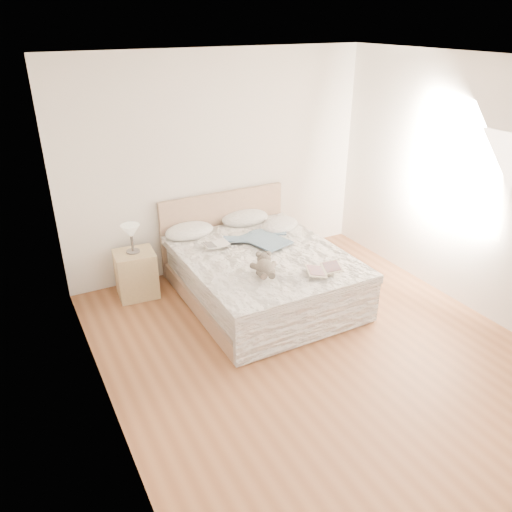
% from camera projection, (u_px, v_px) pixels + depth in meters
% --- Properties ---
extents(floor, '(4.00, 4.50, 0.00)m').
position_uv_depth(floor, '(316.00, 349.00, 5.01)').
color(floor, brown).
rests_on(floor, ground).
extents(ceiling, '(4.00, 4.50, 0.00)m').
position_uv_depth(ceiling, '(335.00, 62.00, 3.83)').
color(ceiling, white).
rests_on(ceiling, ground).
extents(wall_back, '(4.00, 0.02, 2.70)m').
position_uv_depth(wall_back, '(219.00, 164.00, 6.20)').
color(wall_back, white).
rests_on(wall_back, ground).
extents(wall_left, '(0.02, 4.50, 2.70)m').
position_uv_depth(wall_left, '(94.00, 275.00, 3.57)').
color(wall_left, white).
rests_on(wall_left, ground).
extents(wall_right, '(0.02, 4.50, 2.70)m').
position_uv_depth(wall_right, '(480.00, 191.00, 5.26)').
color(wall_right, white).
rests_on(wall_right, ground).
extents(window, '(0.02, 1.30, 1.10)m').
position_uv_depth(window, '(458.00, 174.00, 5.45)').
color(window, white).
rests_on(window, wall_right).
extents(bed, '(1.72, 2.14, 1.00)m').
position_uv_depth(bed, '(260.00, 273.00, 5.82)').
color(bed, tan).
rests_on(bed, floor).
extents(nightstand, '(0.48, 0.44, 0.56)m').
position_uv_depth(nightstand, '(136.00, 274.00, 5.86)').
color(nightstand, tan).
rests_on(nightstand, floor).
extents(table_lamp, '(0.25, 0.25, 0.34)m').
position_uv_depth(table_lamp, '(131.00, 233.00, 5.64)').
color(table_lamp, '#514B47').
rests_on(table_lamp, nightstand).
extents(pillow_left, '(0.64, 0.47, 0.18)m').
position_uv_depth(pillow_left, '(189.00, 231.00, 6.10)').
color(pillow_left, white).
rests_on(pillow_left, bed).
extents(pillow_middle, '(0.64, 0.45, 0.19)m').
position_uv_depth(pillow_middle, '(245.00, 218.00, 6.49)').
color(pillow_middle, white).
rests_on(pillow_middle, bed).
extents(pillow_right, '(0.65, 0.57, 0.16)m').
position_uv_depth(pillow_right, '(280.00, 225.00, 6.27)').
color(pillow_right, silver).
rests_on(pillow_right, bed).
extents(blouse, '(0.76, 0.78, 0.02)m').
position_uv_depth(blouse, '(265.00, 240.00, 5.88)').
color(blouse, '#445F77').
rests_on(blouse, bed).
extents(photo_book, '(0.30, 0.21, 0.02)m').
position_uv_depth(photo_book, '(216.00, 245.00, 5.76)').
color(photo_book, white).
rests_on(photo_book, bed).
extents(childrens_book, '(0.48, 0.41, 0.03)m').
position_uv_depth(childrens_book, '(324.00, 270.00, 5.20)').
color(childrens_book, beige).
rests_on(childrens_book, bed).
extents(teddy_bear, '(0.34, 0.40, 0.18)m').
position_uv_depth(teddy_bear, '(265.00, 273.00, 5.09)').
color(teddy_bear, '#5F554B').
rests_on(teddy_bear, bed).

